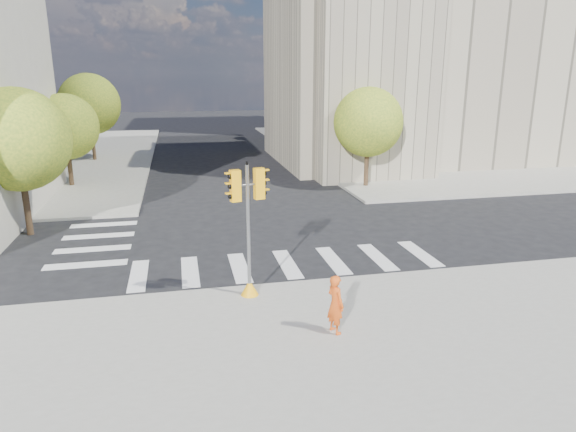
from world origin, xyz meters
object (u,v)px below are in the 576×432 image
Objects in this scene: traffic_signal at (249,241)px; photographer at (335,304)px; lamp_far at (305,99)px; lamp_near at (354,109)px.

photographer is (1.92, -2.89, -0.98)m from traffic_signal.
lamp_far is 34.35m from traffic_signal.
lamp_far is 4.93× the size of photographer.
lamp_far is 1.90× the size of traffic_signal.
lamp_near is 1.00× the size of lamp_far.
lamp_near reaches higher than photographer.
photographer is (-8.00, -35.67, -3.61)m from lamp_far.
traffic_signal is 3.60m from photographer.
lamp_near is 1.90× the size of traffic_signal.
traffic_signal is (-9.91, -18.78, -2.63)m from lamp_near.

